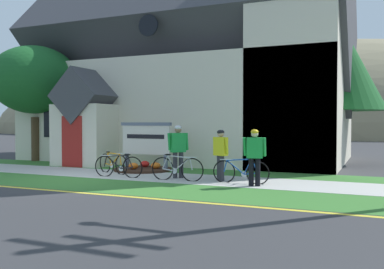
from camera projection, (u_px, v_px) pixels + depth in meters
name	position (u px, v px, depth m)	size (l,w,h in m)	color
ground	(135.00, 167.00, 17.38)	(140.00, 140.00, 0.00)	#333335
sidewalk_slab	(108.00, 174.00, 15.17)	(32.00, 2.34, 0.01)	#B7B5AD
grass_verge	(64.00, 182.00, 13.02)	(32.00, 2.36, 0.01)	#38722D
church_lawn	(138.00, 168.00, 17.05)	(24.00, 1.77, 0.01)	#38722D
curb_paint_stripe	(31.00, 189.00, 11.80)	(28.00, 0.16, 0.01)	yellow
church_building	(198.00, 69.00, 21.15)	(15.46, 10.42, 12.08)	beige
church_sign	(146.00, 139.00, 16.36)	(2.26, 0.29, 1.84)	slate
flower_bed	(143.00, 169.00, 16.17)	(2.18, 2.18, 0.34)	#382319
bicycle_blue	(177.00, 168.00, 13.43)	(1.76, 0.12, 0.86)	black
bicycle_green	(241.00, 171.00, 12.82)	(1.74, 0.12, 0.82)	black
bicycle_silver	(119.00, 166.00, 14.26)	(1.79, 0.18, 0.81)	black
bicycle_yellow	(113.00, 163.00, 15.31)	(1.62, 0.69, 0.80)	black
cyclist_in_green_jersey	(255.00, 153.00, 12.21)	(0.65, 0.32, 1.64)	black
cyclist_in_yellow_jersey	(178.00, 147.00, 13.97)	(0.55, 0.53, 1.74)	#2D2D33
cyclist_in_red_jersey	(221.00, 151.00, 13.37)	(0.58, 0.45, 1.61)	#2D2D33
roadside_conifer	(339.00, 65.00, 19.32)	(4.17, 4.17, 6.53)	#3D2D1E
yard_deciduous_tree	(35.00, 80.00, 20.16)	(4.12, 4.12, 5.45)	#4C3823
distant_hill	(265.00, 134.00, 66.83)	(103.85, 46.14, 27.53)	#847A5B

